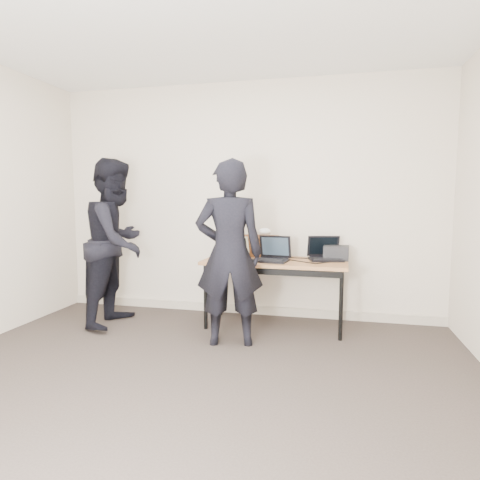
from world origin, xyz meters
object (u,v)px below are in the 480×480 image
(laptop_beige, at_px, (231,255))
(equipment_box, at_px, (336,253))
(leather_satchel, at_px, (262,245))
(person_observer, at_px, (117,242))
(desk, at_px, (275,266))
(laptop_right, at_px, (325,254))
(laptop_center, at_px, (273,255))
(person_typist, at_px, (229,253))

(laptop_beige, bearing_deg, equipment_box, 32.56)
(leather_satchel, relative_size, equipment_box, 1.45)
(equipment_box, xyz_separation_m, person_observer, (-2.33, -0.44, 0.10))
(desk, distance_m, equipment_box, 0.67)
(leather_satchel, height_order, person_observer, person_observer)
(laptop_right, relative_size, equipment_box, 1.55)
(laptop_center, bearing_deg, person_typist, -112.55)
(desk, bearing_deg, person_observer, -169.96)
(desk, relative_size, equipment_box, 5.86)
(laptop_beige, height_order, laptop_right, laptop_right)
(equipment_box, bearing_deg, desk, -163.07)
(person_observer, bearing_deg, desk, -82.04)
(equipment_box, bearing_deg, laptop_center, -160.03)
(laptop_beige, xyz_separation_m, person_typist, (0.13, -0.58, 0.09))
(desk, height_order, person_observer, person_observer)
(person_observer, bearing_deg, person_typist, -104.73)
(desk, distance_m, laptop_center, 0.13)
(laptop_right, xyz_separation_m, leather_satchel, (-0.69, 0.07, 0.07))
(desk, relative_size, person_observer, 0.85)
(laptop_right, height_order, person_typist, person_typist)
(laptop_beige, bearing_deg, laptop_center, 18.63)
(desk, xyz_separation_m, laptop_center, (-0.02, -0.04, 0.12))
(desk, xyz_separation_m, laptop_right, (0.51, 0.16, 0.12))
(laptop_right, bearing_deg, laptop_beige, 177.56)
(laptop_center, relative_size, person_observer, 0.21)
(leather_satchel, distance_m, person_typist, 0.84)
(person_typist, bearing_deg, leather_satchel, -114.90)
(equipment_box, relative_size, person_observer, 0.14)
(laptop_right, height_order, person_observer, person_observer)
(laptop_beige, distance_m, equipment_box, 1.12)
(leather_satchel, xyz_separation_m, equipment_box, (0.81, -0.04, -0.05))
(laptop_beige, relative_size, equipment_box, 1.50)
(laptop_right, bearing_deg, leather_satchel, 161.56)
(laptop_center, bearing_deg, laptop_right, 28.65)
(laptop_center, height_order, equipment_box, laptop_center)
(laptop_right, distance_m, person_observer, 2.25)
(laptop_right, distance_m, person_typist, 1.14)
(laptop_right, distance_m, equipment_box, 0.12)
(leather_satchel, relative_size, person_typist, 0.22)
(desk, xyz_separation_m, laptop_beige, (-0.47, -0.02, 0.11))
(equipment_box, bearing_deg, person_observer, -169.25)
(laptop_center, distance_m, leather_satchel, 0.32)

